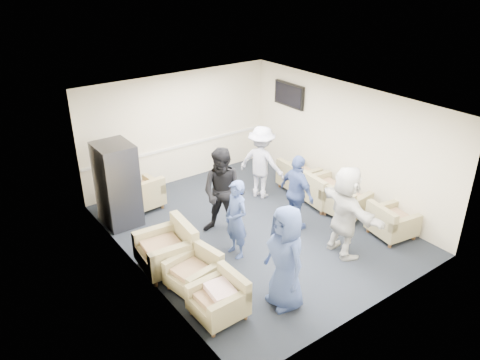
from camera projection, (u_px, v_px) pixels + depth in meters
floor at (254, 229)px, 9.71m from camera, size 6.00×6.00×0.00m
ceiling at (256, 103)px, 8.53m from camera, size 6.00×6.00×0.00m
back_wall at (179, 128)px, 11.30m from camera, size 5.00×0.02×2.70m
front_wall at (379, 238)px, 6.94m from camera, size 5.00×0.02×2.70m
left_wall at (137, 207)px, 7.79m from camera, size 0.02×6.00×2.70m
right_wall at (343, 143)px, 10.45m from camera, size 0.02×6.00×2.70m
chair_rail at (180, 146)px, 11.48m from camera, size 4.98×0.04×0.06m
tv at (289, 95)px, 11.42m from camera, size 0.10×1.00×0.58m
armchair_left_near at (221, 300)px, 7.27m from camera, size 0.77×0.77×0.60m
armchair_left_mid at (196, 273)px, 7.88m from camera, size 0.87×0.87×0.60m
armchair_left_far at (169, 250)px, 8.38m from camera, size 0.99×0.99×0.73m
armchair_right_near at (390, 223)px, 9.33m from camera, size 0.89×0.89×0.62m
armchair_right_midnear at (345, 203)px, 10.05m from camera, size 0.87×0.87×0.63m
armchair_right_midfar at (323, 192)px, 10.50m from camera, size 0.92×0.92×0.67m
armchair_right_far at (297, 177)px, 11.22m from camera, size 0.83×0.83×0.63m
armchair_corner at (142, 195)px, 10.36m from camera, size 0.87×0.87×0.65m
vending_machine at (118, 184)px, 9.59m from camera, size 0.72×0.84×1.77m
backpack at (198, 261)px, 8.30m from camera, size 0.27×0.19×0.44m
pillow at (221, 291)px, 7.19m from camera, size 0.42×0.53×0.14m
person_front_left at (286, 258)px, 7.27m from camera, size 0.69×0.94×1.77m
person_mid_left at (236, 219)px, 8.56m from camera, size 0.37×0.56×1.53m
person_back_left at (224, 193)px, 9.18m from camera, size 1.10×1.13×1.84m
person_back_right at (262, 163)px, 10.67m from camera, size 1.03×1.27×1.72m
person_mid_right at (297, 193)px, 9.42m from camera, size 0.44×0.96×1.61m
person_front_right at (346, 212)px, 8.56m from camera, size 0.82×1.73×1.79m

